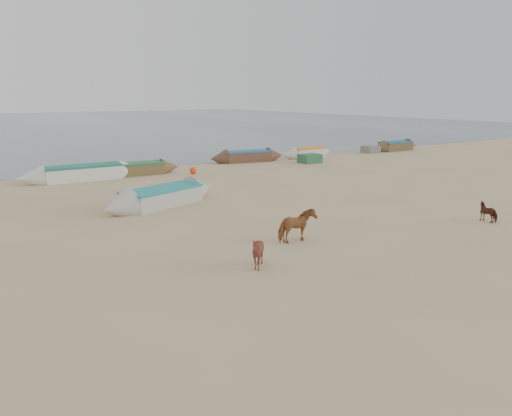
% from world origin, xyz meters
% --- Properties ---
extents(ground, '(140.00, 140.00, 0.00)m').
position_xyz_m(ground, '(0.00, 0.00, 0.00)').
color(ground, tan).
rests_on(ground, ground).
extents(cow_adult, '(1.37, 0.64, 1.15)m').
position_xyz_m(cow_adult, '(0.67, 2.48, 0.57)').
color(cow_adult, '#9B5E33').
rests_on(cow_adult, ground).
extents(calf_front, '(0.98, 0.89, 1.00)m').
position_xyz_m(calf_front, '(-1.92, 0.98, 0.50)').
color(calf_front, '#5A281C').
rests_on(calf_front, ground).
extents(calf_right, '(0.88, 0.94, 0.76)m').
position_xyz_m(calf_right, '(8.89, 0.56, 0.38)').
color(calf_right, '#58291C').
rests_on(calf_right, ground).
extents(near_canoe, '(6.64, 3.66, 0.82)m').
position_xyz_m(near_canoe, '(-0.86, 10.50, 0.41)').
color(near_canoe, beige).
rests_on(near_canoe, ground).
extents(waterline_canoes, '(57.97, 3.57, 0.91)m').
position_xyz_m(waterline_canoes, '(-0.83, 20.16, 0.42)').
color(waterline_canoes, brown).
rests_on(waterline_canoes, ground).
extents(beach_clutter, '(47.47, 5.06, 0.64)m').
position_xyz_m(beach_clutter, '(3.96, 19.36, 0.30)').
color(beach_clutter, '#2E683E').
rests_on(beach_clutter, ground).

